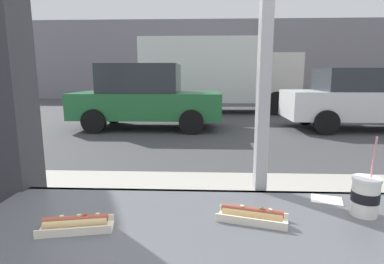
{
  "coord_description": "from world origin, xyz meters",
  "views": [
    {
      "loc": [
        -0.25,
        -1.28,
        1.51
      ],
      "look_at": [
        -0.39,
        1.94,
        0.91
      ],
      "focal_mm": 28.84,
      "sensor_mm": 36.0,
      "label": 1
    }
  ],
  "objects_px": {
    "soda_cup_right": "(365,196)",
    "box_truck": "(215,73)",
    "hotdog_tray_near": "(252,215)",
    "parked_car_green": "(146,97)",
    "parked_car_white": "(364,99)",
    "hotdog_tray_far": "(76,223)"
  },
  "relations": [
    {
      "from": "soda_cup_right",
      "to": "parked_car_green",
      "type": "bearing_deg",
      "value": 106.65
    },
    {
      "from": "hotdog_tray_near",
      "to": "parked_car_white",
      "type": "relative_size",
      "value": 0.06
    },
    {
      "from": "box_truck",
      "to": "soda_cup_right",
      "type": "bearing_deg",
      "value": -89.07
    },
    {
      "from": "soda_cup_right",
      "to": "hotdog_tray_near",
      "type": "bearing_deg",
      "value": -170.88
    },
    {
      "from": "hotdog_tray_far",
      "to": "box_truck",
      "type": "height_order",
      "value": "box_truck"
    },
    {
      "from": "hotdog_tray_far",
      "to": "box_truck",
      "type": "distance_m",
      "value": 12.04
    },
    {
      "from": "hotdog_tray_near",
      "to": "parked_car_green",
      "type": "relative_size",
      "value": 0.06
    },
    {
      "from": "hotdog_tray_near",
      "to": "parked_car_white",
      "type": "distance_m",
      "value": 8.82
    },
    {
      "from": "soda_cup_right",
      "to": "box_truck",
      "type": "height_order",
      "value": "box_truck"
    },
    {
      "from": "hotdog_tray_near",
      "to": "hotdog_tray_far",
      "type": "height_order",
      "value": "same"
    },
    {
      "from": "hotdog_tray_far",
      "to": "parked_car_green",
      "type": "distance_m",
      "value": 7.93
    },
    {
      "from": "hotdog_tray_near",
      "to": "hotdog_tray_far",
      "type": "distance_m",
      "value": 0.6
    },
    {
      "from": "hotdog_tray_far",
      "to": "parked_car_white",
      "type": "height_order",
      "value": "parked_car_white"
    },
    {
      "from": "soda_cup_right",
      "to": "hotdog_tray_near",
      "type": "xyz_separation_m",
      "value": [
        -0.42,
        -0.07,
        -0.05
      ]
    },
    {
      "from": "parked_car_white",
      "to": "box_truck",
      "type": "distance_m",
      "value": 5.82
    },
    {
      "from": "hotdog_tray_near",
      "to": "box_truck",
      "type": "xyz_separation_m",
      "value": [
        0.23,
        11.91,
        0.58
      ]
    },
    {
      "from": "parked_car_green",
      "to": "soda_cup_right",
      "type": "bearing_deg",
      "value": -73.35
    },
    {
      "from": "soda_cup_right",
      "to": "parked_car_white",
      "type": "bearing_deg",
      "value": 63.6
    },
    {
      "from": "hotdog_tray_far",
      "to": "parked_car_white",
      "type": "relative_size",
      "value": 0.06
    },
    {
      "from": "hotdog_tray_near",
      "to": "parked_car_green",
      "type": "bearing_deg",
      "value": 103.61
    },
    {
      "from": "soda_cup_right",
      "to": "box_truck",
      "type": "relative_size",
      "value": 0.05
    },
    {
      "from": "parked_car_green",
      "to": "box_truck",
      "type": "bearing_deg",
      "value": 63.24
    }
  ]
}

